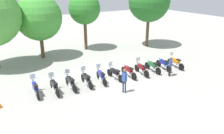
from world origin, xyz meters
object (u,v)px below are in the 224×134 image
(motorcycle_1, at_px, (54,86))
(tree_2, at_px, (84,9))
(tree_3, at_px, (149,1))
(motorcycle_6, at_px, (129,71))
(motorcycle_8, at_px, (152,66))
(person_1, at_px, (124,79))
(motorcycle_7, at_px, (141,69))
(motorcycle_4, at_px, (101,76))
(motorcycle_3, at_px, (86,79))
(person_0, at_px, (170,64))
(tree_1, at_px, (39,18))
(motorcycle_10, at_px, (175,62))
(motorcycle_0, at_px, (35,88))
(motorcycle_5, at_px, (115,73))
(motorcycle_2, at_px, (71,82))
(motorcycle_9, at_px, (163,64))

(motorcycle_1, height_order, tree_2, tree_2)
(motorcycle_1, bearing_deg, tree_3, -62.86)
(motorcycle_6, bearing_deg, motorcycle_8, -90.67)
(motorcycle_1, bearing_deg, person_1, -119.20)
(motorcycle_1, distance_m, motorcycle_7, 7.40)
(motorcycle_4, distance_m, motorcycle_8, 4.93)
(motorcycle_3, height_order, person_0, person_0)
(person_1, height_order, tree_3, tree_3)
(motorcycle_3, bearing_deg, tree_3, -56.56)
(tree_1, distance_m, tree_3, 12.39)
(tree_1, bearing_deg, person_0, -53.93)
(tree_1, bearing_deg, person_1, -76.18)
(tree_1, height_order, tree_3, tree_3)
(motorcycle_10, bearing_deg, tree_3, -14.09)
(motorcycle_0, bearing_deg, motorcycle_3, -93.56)
(motorcycle_5, distance_m, motorcycle_8, 3.71)
(tree_1, bearing_deg, motorcycle_5, -68.45)
(tree_1, bearing_deg, motorcycle_6, -62.21)
(person_1, relative_size, tree_3, 0.23)
(motorcycle_0, xyz_separation_m, motorcycle_3, (3.69, -0.44, 0.00))
(motorcycle_6, height_order, tree_2, tree_2)
(motorcycle_2, distance_m, motorcycle_8, 7.40)
(person_1, bearing_deg, motorcycle_0, -61.12)
(person_0, bearing_deg, motorcycle_7, 157.79)
(motorcycle_0, height_order, motorcycle_7, same)
(motorcycle_6, bearing_deg, tree_3, -45.57)
(motorcycle_10, bearing_deg, person_0, 128.11)
(motorcycle_0, relative_size, motorcycle_5, 1.00)
(tree_1, relative_size, tree_2, 0.99)
(motorcycle_10, bearing_deg, motorcycle_1, 91.35)
(motorcycle_4, bearing_deg, motorcycle_0, 93.81)
(motorcycle_2, distance_m, tree_1, 9.13)
(motorcycle_0, bearing_deg, person_0, -100.04)
(motorcycle_4, height_order, tree_2, tree_2)
(motorcycle_4, bearing_deg, motorcycle_1, 97.28)
(motorcycle_8, bearing_deg, motorcycle_9, -89.55)
(tree_1, bearing_deg, tree_3, -9.89)
(motorcycle_0, distance_m, motorcycle_10, 12.35)
(person_0, distance_m, tree_1, 13.32)
(motorcycle_6, bearing_deg, motorcycle_9, -90.60)
(motorcycle_8, bearing_deg, motorcycle_1, 90.07)
(motorcycle_2, height_order, motorcycle_10, same)
(motorcycle_6, xyz_separation_m, person_0, (3.00, -1.69, 0.56))
(motorcycle_2, height_order, motorcycle_3, same)
(motorcycle_4, height_order, motorcycle_5, same)
(person_1, xyz_separation_m, tree_2, (2.45, 11.50, 3.57))
(person_0, bearing_deg, motorcycle_10, 51.30)
(motorcycle_2, height_order, motorcycle_4, same)
(motorcycle_1, height_order, person_0, person_0)
(motorcycle_8, bearing_deg, motorcycle_0, 88.47)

